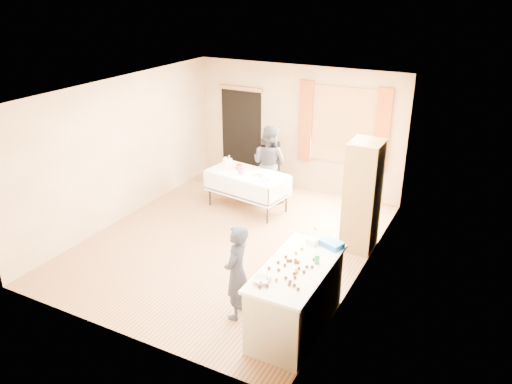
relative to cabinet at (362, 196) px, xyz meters
The scene contains 29 objects.
floor 2.35m from the cabinet, 157.59° to the right, with size 4.50×5.50×0.02m, color #9E7047.
ceiling 2.74m from the cabinet, 157.59° to the right, with size 4.50×5.50×0.02m, color white.
wall_back 2.80m from the cabinet, 135.74° to the left, with size 4.50×0.02×2.60m, color tan.
wall_front 4.11m from the cabinet, 119.06° to the right, with size 4.50×0.02×2.60m, color tan.
wall_left 4.34m from the cabinet, 169.07° to the right, with size 0.02×5.50×2.60m, color tan.
wall_right 0.94m from the cabinet, 71.78° to the right, with size 0.02×5.50×2.60m, color tan.
window_frame 2.22m from the cabinet, 117.53° to the left, with size 1.32×0.06×1.52m, color olive.
window_pane 2.21m from the cabinet, 117.71° to the left, with size 1.20×0.02×1.40m, color white.
curtain_left 2.62m from the cabinet, 133.74° to the left, with size 0.28×0.06×1.65m, color brown.
curtain_right 1.95m from the cabinet, 96.48° to the left, with size 0.28×0.06×1.65m, color brown.
doorway 3.80m from the cabinet, 149.87° to the left, with size 0.95×0.04×2.00m, color black.
door_lintel 3.94m from the cabinet, 150.26° to the left, with size 1.05×0.06×0.08m, color olive.
cabinet is the anchor object (origin of this frame).
counter 2.47m from the cabinet, 92.36° to the right, with size 0.76×1.60×0.91m.
party_table 2.47m from the cabinet, 168.53° to the left, with size 1.65×1.02×0.75m.
chair 2.84m from the cabinet, 150.30° to the left, with size 0.49×0.49×1.10m.
girl 2.71m from the cabinet, 109.16° to the right, with size 0.37×0.52×1.32m, color #21263A.
woman 2.46m from the cabinet, 153.78° to the left, with size 0.83×0.69×1.54m, color black.
soda_can 2.25m from the cabinet, 87.77° to the right, with size 0.07×0.07×0.12m, color #147E3C.
mixing_bowl 2.96m from the cabinet, 96.47° to the right, with size 0.22×0.22×0.05m, color white.
foam_block 1.84m from the cabinet, 94.44° to the right, with size 0.15×0.10×0.08m, color white.
blue_basket 1.77m from the cabinet, 86.67° to the right, with size 0.30×0.20×0.08m, color blue.
pitcher 2.86m from the cabinet, behind, with size 0.11×0.11×0.22m, color silver.
cup_red 2.65m from the cabinet, 168.03° to the left, with size 0.15×0.15×0.11m, color red.
cup_rainbow 2.47m from the cabinet, behind, with size 0.14×0.14×0.11m, color red.
small_bowl 2.16m from the cabinet, 166.28° to the left, with size 0.18×0.18×0.06m, color white.
pastry_tray 1.93m from the cabinet, behind, with size 0.28×0.20×0.02m, color white.
bottle 3.00m from the cabinet, 166.11° to the left, with size 0.10×0.10×0.18m, color white.
cake_balls 2.59m from the cabinet, 93.00° to the right, with size 0.53×1.07×0.04m.
Camera 1 is at (3.87, -6.49, 4.14)m, focal length 35.00 mm.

